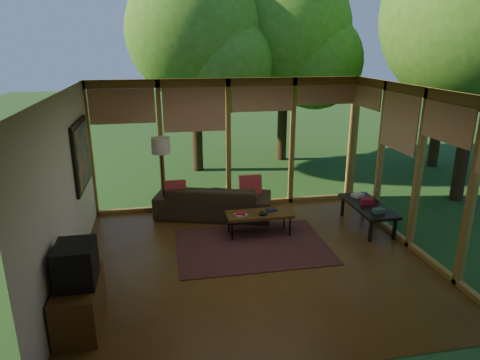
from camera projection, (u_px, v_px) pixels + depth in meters
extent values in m
plane|color=brown|center=(254.00, 260.00, 6.92)|extent=(5.50, 5.50, 0.00)
plane|color=silver|center=(256.00, 91.00, 6.10)|extent=(5.50, 5.50, 0.00)
cube|color=silver|center=(65.00, 192.00, 6.02)|extent=(0.04, 5.00, 2.70)
cube|color=silver|center=(311.00, 258.00, 4.17)|extent=(5.50, 0.04, 2.70)
cube|color=olive|center=(228.00, 145.00, 8.85)|extent=(5.50, 0.12, 2.70)
cube|color=olive|center=(419.00, 172.00, 7.00)|extent=(0.12, 5.00, 2.70)
plane|color=#234B1C|center=(418.00, 139.00, 15.83)|extent=(40.00, 40.00, 0.00)
cylinder|color=#312412|center=(195.00, 84.00, 11.27)|extent=(0.28, 0.28, 4.67)
sphere|color=#2E6316|center=(194.00, 32.00, 10.87)|extent=(3.47, 3.47, 3.47)
cylinder|color=#312412|center=(283.00, 79.00, 12.39)|extent=(0.28, 0.28, 4.72)
sphere|color=#2E6316|center=(284.00, 32.00, 11.99)|extent=(3.75, 3.75, 3.75)
cylinder|color=#312412|center=(469.00, 86.00, 8.88)|extent=(0.28, 0.28, 5.04)
sphere|color=#2E6316|center=(480.00, 13.00, 8.45)|extent=(3.85, 3.85, 3.85)
cylinder|color=#312412|center=(436.00, 88.00, 11.60)|extent=(0.28, 0.28, 4.43)
sphere|color=#2E6316|center=(442.00, 40.00, 11.23)|extent=(2.66, 2.66, 2.66)
cube|color=maroon|center=(252.00, 246.00, 7.40)|extent=(2.59, 1.84, 0.01)
imported|color=#34281A|center=(213.00, 200.00, 8.62)|extent=(2.45, 1.51, 0.67)
cube|color=maroon|center=(176.00, 191.00, 8.36)|extent=(0.42, 0.22, 0.44)
cube|color=maroon|center=(250.00, 186.00, 8.63)|extent=(0.44, 0.24, 0.46)
cube|color=beige|center=(241.00, 215.00, 7.62)|extent=(0.22, 0.18, 0.03)
cube|color=maroon|center=(241.00, 213.00, 7.61)|extent=(0.20, 0.17, 0.03)
cube|color=#162031|center=(271.00, 210.00, 7.84)|extent=(0.21, 0.18, 0.03)
ellipsoid|color=black|center=(263.00, 213.00, 7.63)|extent=(0.16, 0.16, 0.07)
cube|color=brown|center=(79.00, 304.00, 5.24)|extent=(0.50, 1.00, 0.60)
cube|color=black|center=(76.00, 264.00, 5.08)|extent=(0.45, 0.55, 0.50)
cube|color=#37604C|center=(379.00, 211.00, 7.67)|extent=(0.21, 0.16, 0.07)
cube|color=maroon|center=(367.00, 201.00, 8.08)|extent=(0.26, 0.22, 0.10)
cube|color=beige|center=(358.00, 195.00, 8.46)|extent=(0.28, 0.25, 0.06)
cylinder|color=black|center=(165.00, 218.00, 8.59)|extent=(0.26, 0.26, 0.03)
cylinder|color=black|center=(163.00, 181.00, 8.35)|extent=(0.03, 0.03, 1.52)
cylinder|color=beige|center=(161.00, 145.00, 8.13)|extent=(0.36, 0.36, 0.30)
cube|color=brown|center=(259.00, 214.00, 7.74)|extent=(1.20, 0.50, 0.05)
cylinder|color=black|center=(232.00, 231.00, 7.54)|extent=(0.03, 0.03, 0.38)
cylinder|color=black|center=(290.00, 227.00, 7.73)|extent=(0.03, 0.03, 0.38)
cylinder|color=black|center=(229.00, 223.00, 7.88)|extent=(0.03, 0.03, 0.38)
cylinder|color=black|center=(284.00, 219.00, 8.06)|extent=(0.03, 0.03, 0.38)
cube|color=black|center=(368.00, 206.00, 8.06)|extent=(0.60, 1.40, 0.05)
cube|color=black|center=(370.00, 231.00, 7.53)|extent=(0.05, 0.05, 0.40)
cube|color=black|center=(394.00, 229.00, 7.61)|extent=(0.05, 0.05, 0.40)
cube|color=black|center=(343.00, 207.00, 8.65)|extent=(0.05, 0.05, 0.40)
cube|color=black|center=(364.00, 205.00, 8.73)|extent=(0.05, 0.05, 0.40)
cube|color=black|center=(81.00, 154.00, 7.28)|extent=(0.05, 1.35, 1.15)
cube|color=#195B74|center=(83.00, 154.00, 7.28)|extent=(0.02, 1.20, 1.00)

